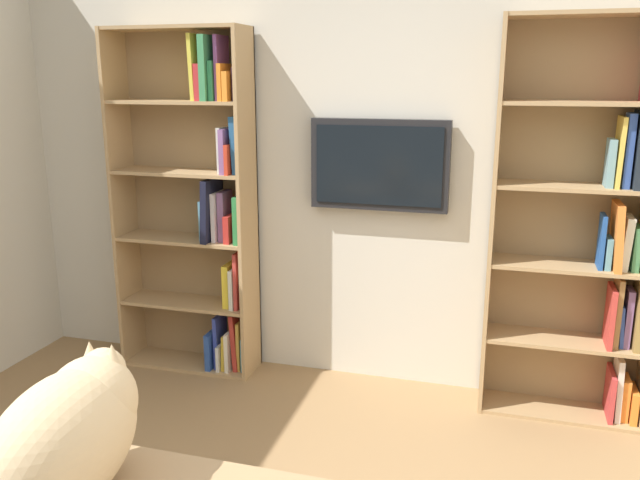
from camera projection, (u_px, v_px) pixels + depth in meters
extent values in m
cube|color=beige|center=(371.00, 156.00, 3.73)|extent=(4.52, 0.06, 2.70)
cube|color=tan|center=(492.00, 222.00, 3.44)|extent=(0.02, 0.28, 2.09)
cube|color=#93754E|center=(573.00, 222.00, 3.45)|extent=(0.84, 0.01, 2.09)
cube|color=tan|center=(557.00, 410.00, 3.58)|extent=(0.80, 0.27, 0.02)
cube|color=tan|center=(564.00, 340.00, 3.48)|extent=(0.80, 0.27, 0.02)
cube|color=tan|center=(571.00, 266.00, 3.38)|extent=(0.80, 0.27, 0.02)
cube|color=tan|center=(579.00, 187.00, 3.28)|extent=(0.80, 0.27, 0.02)
cube|color=tan|center=(587.00, 103.00, 3.17)|extent=(0.80, 0.27, 0.02)
cube|color=tan|center=(596.00, 14.00, 3.07)|extent=(0.80, 0.27, 0.02)
cube|color=orange|center=(632.00, 403.00, 3.46)|extent=(0.03, 0.19, 0.17)
cube|color=orange|center=(624.00, 397.00, 3.46)|extent=(0.04, 0.14, 0.23)
cube|color=beige|center=(617.00, 386.00, 3.46)|extent=(0.04, 0.19, 0.35)
cube|color=#BB3737|center=(610.00, 393.00, 3.49)|extent=(0.02, 0.23, 0.25)
cube|color=olive|center=(638.00, 313.00, 3.32)|extent=(0.03, 0.19, 0.38)
cube|color=slate|center=(627.00, 317.00, 3.35)|extent=(0.03, 0.13, 0.31)
cube|color=#2E4697|center=(620.00, 324.00, 3.38)|extent=(0.03, 0.15, 0.22)
cube|color=olive|center=(616.00, 311.00, 3.37)|extent=(0.03, 0.19, 0.37)
cube|color=#BF3932|center=(610.00, 316.00, 3.37)|extent=(0.03, 0.21, 0.31)
cube|color=#417C4D|center=(634.00, 247.00, 3.27)|extent=(0.03, 0.18, 0.22)
cube|color=silver|center=(625.00, 242.00, 3.27)|extent=(0.05, 0.16, 0.27)
cube|color=orange|center=(617.00, 236.00, 3.26)|extent=(0.05, 0.23, 0.34)
cube|color=#5C99AD|center=(607.00, 252.00, 3.29)|extent=(0.03, 0.14, 0.16)
cube|color=#224F9F|center=(601.00, 241.00, 3.29)|extent=(0.02, 0.14, 0.27)
cube|color=#1C242D|center=(638.00, 149.00, 3.16)|extent=(0.03, 0.23, 0.37)
cube|color=#33519F|center=(628.00, 151.00, 3.16)|extent=(0.04, 0.13, 0.36)
cube|color=gold|center=(619.00, 152.00, 3.19)|extent=(0.03, 0.20, 0.34)
cube|color=#719CA7|center=(610.00, 163.00, 3.20)|extent=(0.03, 0.14, 0.24)
cube|color=tan|center=(248.00, 210.00, 3.81)|extent=(0.02, 0.28, 2.07)
cube|color=tan|center=(124.00, 202.00, 4.04)|extent=(0.02, 0.28, 2.07)
cube|color=#93754E|center=(194.00, 202.00, 4.05)|extent=(0.85, 0.01, 2.07)
cube|color=tan|center=(192.00, 362.00, 4.18)|extent=(0.81, 0.27, 0.02)
cube|color=tan|center=(189.00, 302.00, 4.08)|extent=(0.81, 0.27, 0.02)
cube|color=tan|center=(186.00, 239.00, 3.98)|extent=(0.81, 0.27, 0.02)
cube|color=tan|center=(182.00, 172.00, 3.88)|extent=(0.81, 0.27, 0.02)
cube|color=tan|center=(179.00, 102.00, 3.78)|extent=(0.81, 0.27, 0.02)
cube|color=tan|center=(175.00, 28.00, 3.67)|extent=(0.81, 0.27, 0.02)
cube|color=#5C9DAE|center=(246.00, 353.00, 4.04)|extent=(0.03, 0.13, 0.21)
cube|color=gold|center=(242.00, 344.00, 4.05)|extent=(0.02, 0.14, 0.31)
cube|color=#BC352C|center=(238.00, 340.00, 4.05)|extent=(0.05, 0.16, 0.36)
cube|color=beige|center=(232.00, 349.00, 4.05)|extent=(0.03, 0.18, 0.25)
cube|color=gold|center=(228.00, 349.00, 4.08)|extent=(0.03, 0.18, 0.23)
cube|color=silver|center=(224.00, 354.00, 4.09)|extent=(0.02, 0.21, 0.16)
cube|color=#3040A0|center=(220.00, 340.00, 4.08)|extent=(0.02, 0.17, 0.34)
cube|color=#274691|center=(213.00, 348.00, 4.09)|extent=(0.03, 0.20, 0.23)
cube|color=#AD3A27|center=(244.00, 278.00, 3.92)|extent=(0.03, 0.12, 0.37)
cube|color=#C03B34|center=(240.00, 279.00, 3.93)|extent=(0.02, 0.18, 0.35)
cube|color=silver|center=(236.00, 287.00, 3.95)|extent=(0.02, 0.19, 0.25)
cube|color=yellow|center=(231.00, 284.00, 3.97)|extent=(0.04, 0.18, 0.26)
cube|color=#2D7E3F|center=(243.00, 218.00, 3.84)|extent=(0.03, 0.24, 0.28)
cube|color=orange|center=(238.00, 220.00, 3.85)|extent=(0.02, 0.12, 0.26)
cube|color=#B52823|center=(233.00, 227.00, 3.88)|extent=(0.04, 0.22, 0.16)
cube|color=slate|center=(225.00, 216.00, 3.87)|extent=(0.04, 0.14, 0.30)
cube|color=silver|center=(219.00, 216.00, 3.88)|extent=(0.03, 0.18, 0.29)
cube|color=black|center=(212.00, 210.00, 3.86)|extent=(0.06, 0.24, 0.37)
cube|color=#5A96B2|center=(206.00, 220.00, 3.90)|extent=(0.03, 0.13, 0.24)
cube|color=#235488|center=(238.00, 145.00, 3.72)|extent=(0.05, 0.15, 0.33)
cube|color=red|center=(233.00, 158.00, 3.75)|extent=(0.02, 0.22, 0.17)
cube|color=#7C548D|center=(229.00, 151.00, 3.76)|extent=(0.03, 0.23, 0.25)
cube|color=silver|center=(224.00, 150.00, 3.76)|extent=(0.02, 0.17, 0.26)
cube|color=black|center=(238.00, 84.00, 3.64)|extent=(0.02, 0.14, 0.18)
cube|color=orange|center=(233.00, 86.00, 3.65)|extent=(0.03, 0.23, 0.16)
cube|color=orange|center=(227.00, 82.00, 3.67)|extent=(0.03, 0.22, 0.20)
cube|color=#7B437F|center=(222.00, 68.00, 3.65)|extent=(0.02, 0.17, 0.36)
cube|color=#2C7F4D|center=(217.00, 81.00, 3.67)|extent=(0.03, 0.20, 0.22)
cube|color=#3A8753|center=(210.00, 68.00, 3.66)|extent=(0.04, 0.24, 0.36)
cube|color=#B8292E|center=(205.00, 82.00, 3.70)|extent=(0.03, 0.24, 0.20)
cube|color=gold|center=(197.00, 68.00, 3.68)|extent=(0.03, 0.18, 0.37)
cube|color=black|center=(379.00, 165.00, 3.65)|extent=(0.78, 0.06, 0.51)
cube|color=black|center=(378.00, 166.00, 3.61)|extent=(0.71, 0.01, 0.44)
ellipsoid|color=#D1B284|center=(64.00, 442.00, 1.58)|extent=(0.26, 0.49, 0.34)
ellipsoid|color=#D1B284|center=(91.00, 405.00, 1.67)|extent=(0.22, 0.27, 0.25)
sphere|color=#D1B284|center=(103.00, 371.00, 1.71)|extent=(0.12, 0.12, 0.12)
cone|color=#D1B284|center=(113.00, 356.00, 1.69)|extent=(0.06, 0.06, 0.07)
cone|color=#D1B284|center=(90.00, 353.00, 1.71)|extent=(0.06, 0.06, 0.07)
cone|color=beige|center=(111.00, 359.00, 1.69)|extent=(0.03, 0.03, 0.05)
cone|color=beige|center=(89.00, 356.00, 1.71)|extent=(0.03, 0.03, 0.05)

